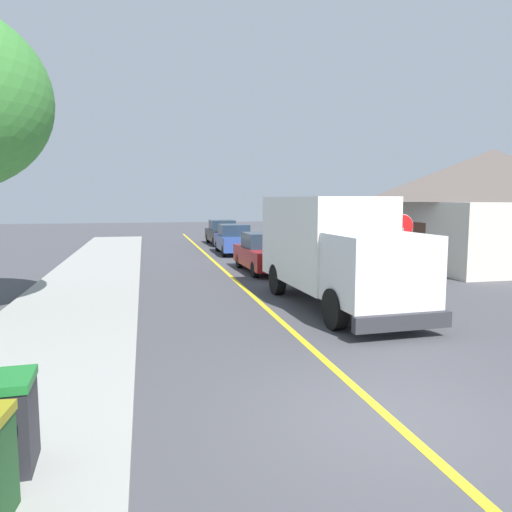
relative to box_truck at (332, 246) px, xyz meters
name	(u,v)px	position (x,y,z in m)	size (l,w,h in m)	color
ground_plane	(393,422)	(-2.00, -7.47, -1.77)	(120.00, 120.00, 0.00)	#424247
sidewalk_curb	(42,356)	(-7.40, -3.47, -1.69)	(3.60, 60.00, 0.15)	gray
centre_line_yellow	(248,292)	(-2.00, 2.53, -1.76)	(0.16, 56.00, 0.01)	gold
box_truck	(332,246)	(0.00, 0.00, 0.00)	(2.72, 7.28, 3.20)	silver
parked_car_near	(264,253)	(-0.36, 6.96, -0.97)	(1.95, 4.46, 1.67)	maroon
parked_car_mid	(234,240)	(-0.36, 14.13, -0.97)	(1.88, 4.43, 1.67)	#2D4793
parked_car_far	(222,233)	(-0.14, 19.94, -0.97)	(1.90, 4.44, 1.67)	black
trash_bin_middle	(5,423)	(-6.93, -7.85, -1.08)	(0.67, 0.75, 1.06)	#232328
stop_sign	(402,239)	(2.77, 0.94, 0.09)	(0.80, 0.10, 2.65)	gray
house_across_street	(491,205)	(10.78, 6.95, 1.09)	(9.60, 9.66, 5.45)	beige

